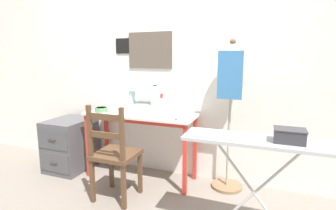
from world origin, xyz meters
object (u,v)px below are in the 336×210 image
object	(u,v)px
thread_spool_near_machine	(162,113)
storage_box	(289,136)
filing_cabinet	(71,144)
wooden_chair	(114,155)
ironing_board	(257,146)
dress_form	(231,84)
sewing_machine	(147,99)
fabric_bowl	(101,109)
scissors	(179,119)

from	to	relation	value
thread_spool_near_machine	storage_box	bearing A→B (deg)	-29.75
thread_spool_near_machine	storage_box	distance (m)	1.40
filing_cabinet	storage_box	world-z (taller)	storage_box
thread_spool_near_machine	wooden_chair	xyz separation A→B (m)	(-0.27, -0.54, -0.32)
wooden_chair	ironing_board	world-z (taller)	wooden_chair
dress_form	ironing_board	bearing A→B (deg)	-68.63
sewing_machine	fabric_bowl	xyz separation A→B (m)	(-0.49, -0.20, -0.12)
sewing_machine	scissors	xyz separation A→B (m)	(0.46, -0.22, -0.14)
filing_cabinet	dress_form	bearing A→B (deg)	5.76
sewing_machine	thread_spool_near_machine	size ratio (longest dim) A/B	9.32
sewing_machine	wooden_chair	xyz separation A→B (m)	(-0.06, -0.63, -0.45)
sewing_machine	fabric_bowl	size ratio (longest dim) A/B	2.75
fabric_bowl	scissors	xyz separation A→B (m)	(0.95, -0.03, -0.02)
storage_box	dress_form	bearing A→B (deg)	123.09
sewing_machine	storage_box	world-z (taller)	sewing_machine
thread_spool_near_machine	ironing_board	xyz separation A→B (m)	(1.01, -0.69, -0.02)
wooden_chair	ironing_board	size ratio (longest dim) A/B	0.91
scissors	filing_cabinet	distance (m)	1.49
thread_spool_near_machine	dress_form	distance (m)	0.79
sewing_machine	dress_form	size ratio (longest dim) A/B	0.26
scissors	wooden_chair	world-z (taller)	wooden_chair
ironing_board	thread_spool_near_machine	bearing A→B (deg)	145.66
scissors	storage_box	size ratio (longest dim) A/B	0.60
dress_form	fabric_bowl	bearing A→B (deg)	-172.27
ironing_board	storage_box	distance (m)	0.22
thread_spool_near_machine	dress_form	bearing A→B (deg)	6.34
dress_form	storage_box	xyz separation A→B (m)	(0.50, -0.77, -0.26)
filing_cabinet	ironing_board	bearing A→B (deg)	-14.77
scissors	thread_spool_near_machine	size ratio (longest dim) A/B	2.88
scissors	ironing_board	bearing A→B (deg)	-35.47
fabric_bowl	filing_cabinet	world-z (taller)	fabric_bowl
dress_form	storage_box	size ratio (longest dim) A/B	7.55
scissors	filing_cabinet	xyz separation A→B (m)	(-1.42, 0.03, -0.45)
storage_box	wooden_chair	bearing A→B (deg)	174.23
wooden_chair	dress_form	world-z (taller)	dress_form
fabric_bowl	wooden_chair	xyz separation A→B (m)	(0.43, -0.43, -0.33)
fabric_bowl	storage_box	world-z (taller)	storage_box
wooden_chair	storage_box	distance (m)	1.54
sewing_machine	filing_cabinet	xyz separation A→B (m)	(-0.97, -0.19, -0.59)
ironing_board	scissors	bearing A→B (deg)	144.53
sewing_machine	thread_spool_near_machine	world-z (taller)	sewing_machine
sewing_machine	fabric_bowl	world-z (taller)	sewing_machine
fabric_bowl	filing_cabinet	xyz separation A→B (m)	(-0.48, 0.00, -0.47)
thread_spool_near_machine	dress_form	xyz separation A→B (m)	(0.71, 0.08, 0.34)
thread_spool_near_machine	sewing_machine	bearing A→B (deg)	159.10
scissors	wooden_chair	bearing A→B (deg)	-141.87
filing_cabinet	storage_box	size ratio (longest dim) A/B	3.04
filing_cabinet	scissors	bearing A→B (deg)	-1.21
ironing_board	storage_box	size ratio (longest dim) A/B	5.07
fabric_bowl	storage_box	xyz separation A→B (m)	(1.92, -0.58, 0.06)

